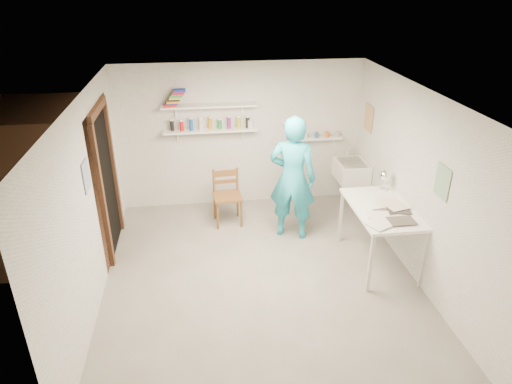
{
  "coord_description": "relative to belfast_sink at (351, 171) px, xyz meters",
  "views": [
    {
      "loc": [
        -0.72,
        -4.89,
        3.62
      ],
      "look_at": [
        0.0,
        0.4,
        1.05
      ],
      "focal_mm": 32.0,
      "sensor_mm": 36.0,
      "label": 1
    }
  ],
  "objects": [
    {
      "name": "floor",
      "position": [
        -1.75,
        -1.7,
        -0.71
      ],
      "size": [
        4.0,
        4.5,
        0.02
      ],
      "primitive_type": "cube",
      "color": "slate",
      "rests_on": "ground"
    },
    {
      "name": "ceiling",
      "position": [
        -1.75,
        -1.7,
        1.71
      ],
      "size": [
        4.0,
        4.5,
        0.02
      ],
      "primitive_type": "cube",
      "color": "silver",
      "rests_on": "wall_back"
    },
    {
      "name": "wall_back",
      "position": [
        -1.75,
        0.56,
        0.5
      ],
      "size": [
        4.0,
        0.02,
        2.4
      ],
      "primitive_type": "cube",
      "color": "silver",
      "rests_on": "ground"
    },
    {
      "name": "wall_front",
      "position": [
        -1.75,
        -3.96,
        0.5
      ],
      "size": [
        4.0,
        0.02,
        2.4
      ],
      "primitive_type": "cube",
      "color": "silver",
      "rests_on": "ground"
    },
    {
      "name": "wall_left",
      "position": [
        -3.76,
        -1.7,
        0.5
      ],
      "size": [
        0.02,
        4.5,
        2.4
      ],
      "primitive_type": "cube",
      "color": "silver",
      "rests_on": "ground"
    },
    {
      "name": "wall_right",
      "position": [
        0.26,
        -1.7,
        0.5
      ],
      "size": [
        0.02,
        4.5,
        2.4
      ],
      "primitive_type": "cube",
      "color": "silver",
      "rests_on": "ground"
    },
    {
      "name": "doorway_recess",
      "position": [
        -3.74,
        -0.65,
        0.3
      ],
      "size": [
        0.02,
        0.9,
        2.0
      ],
      "primitive_type": "cube",
      "color": "black",
      "rests_on": "wall_left"
    },
    {
      "name": "corridor_box",
      "position": [
        -4.45,
        -0.65,
        0.35
      ],
      "size": [
        1.4,
        1.5,
        2.1
      ],
      "primitive_type": "cube",
      "color": "brown",
      "rests_on": "ground"
    },
    {
      "name": "door_lintel",
      "position": [
        -3.72,
        -0.65,
        1.35
      ],
      "size": [
        0.06,
        1.05,
        0.1
      ],
      "primitive_type": "cube",
      "color": "brown",
      "rests_on": "wall_left"
    },
    {
      "name": "door_jamb_near",
      "position": [
        -3.72,
        -1.15,
        0.3
      ],
      "size": [
        0.06,
        0.1,
        2.0
      ],
      "primitive_type": "cube",
      "color": "brown",
      "rests_on": "ground"
    },
    {
      "name": "door_jamb_far",
      "position": [
        -3.72,
        -0.15,
        0.3
      ],
      "size": [
        0.06,
        0.1,
        2.0
      ],
      "primitive_type": "cube",
      "color": "brown",
      "rests_on": "ground"
    },
    {
      "name": "shelf_lower",
      "position": [
        -2.25,
        0.43,
        0.65
      ],
      "size": [
        1.5,
        0.22,
        0.03
      ],
      "primitive_type": "cube",
      "color": "white",
      "rests_on": "wall_back"
    },
    {
      "name": "shelf_upper",
      "position": [
        -2.25,
        0.43,
        1.05
      ],
      "size": [
        1.5,
        0.22,
        0.03
      ],
      "primitive_type": "cube",
      "color": "white",
      "rests_on": "wall_back"
    },
    {
      "name": "ledge_shelf",
      "position": [
        -0.4,
        0.47,
        0.42
      ],
      "size": [
        0.7,
        0.14,
        0.03
      ],
      "primitive_type": "cube",
      "color": "white",
      "rests_on": "wall_back"
    },
    {
      "name": "poster_left",
      "position": [
        -3.74,
        -1.65,
        0.85
      ],
      "size": [
        0.01,
        0.28,
        0.36
      ],
      "primitive_type": "cube",
      "color": "#334C7F",
      "rests_on": "wall_left"
    },
    {
      "name": "poster_right_a",
      "position": [
        0.24,
        0.1,
        0.85
      ],
      "size": [
        0.01,
        0.34,
        0.42
      ],
      "primitive_type": "cube",
      "color": "#995933",
      "rests_on": "wall_right"
    },
    {
      "name": "poster_right_b",
      "position": [
        0.24,
        -2.25,
        0.8
      ],
      "size": [
        0.01,
        0.3,
        0.38
      ],
      "primitive_type": "cube",
      "color": "#3F724C",
      "rests_on": "wall_right"
    },
    {
      "name": "belfast_sink",
      "position": [
        0.0,
        0.0,
        0.0
      ],
      "size": [
        0.48,
        0.6,
        0.3
      ],
      "primitive_type": "cube",
      "color": "white",
      "rests_on": "wall_right"
    },
    {
      "name": "man",
      "position": [
        -1.13,
        -0.69,
        0.24
      ],
      "size": [
        0.8,
        0.66,
        1.88
      ],
      "primitive_type": "imported",
      "rotation": [
        0.0,
        0.0,
        2.78
      ],
      "color": "#26A6BF",
      "rests_on": "ground"
    },
    {
      "name": "wall_clock",
      "position": [
        -1.21,
        -0.49,
        0.55
      ],
      "size": [
        0.33,
        0.15,
        0.34
      ],
      "primitive_type": "cylinder",
      "rotation": [
        1.57,
        0.0,
        -0.37
      ],
      "color": "beige",
      "rests_on": "man"
    },
    {
      "name": "wooden_chair",
      "position": [
        -2.05,
        -0.2,
        -0.24
      ],
      "size": [
        0.46,
        0.44,
        0.93
      ],
      "primitive_type": "cube",
      "rotation": [
        0.0,
        0.0,
        0.07
      ],
      "color": "brown",
      "rests_on": "ground"
    },
    {
      "name": "work_table",
      "position": [
        -0.11,
        -1.58,
        -0.27
      ],
      "size": [
        0.77,
        1.29,
        0.86
      ],
      "primitive_type": "cube",
      "color": "white",
      "rests_on": "ground"
    },
    {
      "name": "desk_lamp",
      "position": [
        0.1,
        -1.07,
        0.38
      ],
      "size": [
        0.16,
        0.16,
        0.16
      ],
      "primitive_type": "sphere",
      "color": "white",
      "rests_on": "work_table"
    },
    {
      "name": "spray_cans",
      "position": [
        -2.25,
        0.43,
        0.75
      ],
      "size": [
        1.31,
        0.06,
        0.17
      ],
      "color": "black",
      "rests_on": "shelf_lower"
    },
    {
      "name": "book_stack",
      "position": [
        -2.77,
        0.43,
        1.19
      ],
      "size": [
        0.34,
        0.14,
        0.25
      ],
      "color": "red",
      "rests_on": "shelf_upper"
    },
    {
      "name": "ledge_pots",
      "position": [
        -0.4,
        0.47,
        0.48
      ],
      "size": [
        0.48,
        0.07,
        0.09
      ],
      "color": "silver",
      "rests_on": "ledge_shelf"
    },
    {
      "name": "papers",
      "position": [
        -0.11,
        -1.58,
        0.17
      ],
      "size": [
        0.3,
        0.22,
        0.03
      ],
      "color": "silver",
      "rests_on": "work_table"
    }
  ]
}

